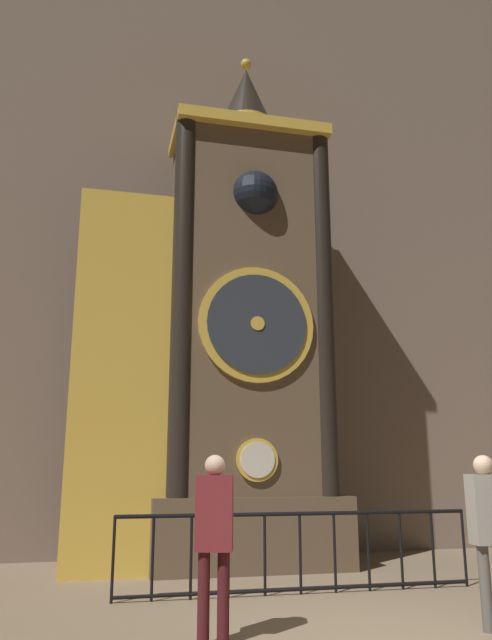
# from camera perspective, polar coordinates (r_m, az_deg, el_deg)

# --- Properties ---
(cathedral_back_wall) EXTENTS (24.00, 0.32, 15.31)m
(cathedral_back_wall) POSITION_cam_1_polar(r_m,az_deg,el_deg) (13.40, -1.37, 13.77)
(cathedral_back_wall) COLOR #7A6656
(cathedral_back_wall) RESTS_ON ground_plane
(clock_tower) EXTENTS (4.40, 1.83, 9.12)m
(clock_tower) POSITION_cam_1_polar(r_m,az_deg,el_deg) (10.49, -2.70, -1.58)
(clock_tower) COLOR brown
(clock_tower) RESTS_ON ground_plane
(railing_fence) EXTENTS (4.65, 0.05, 0.98)m
(railing_fence) POSITION_cam_1_polar(r_m,az_deg,el_deg) (8.39, 4.98, -20.07)
(railing_fence) COLOR black
(railing_fence) RESTS_ON ground_plane
(visitor_near) EXTENTS (0.39, 0.30, 1.65)m
(visitor_near) POSITION_cam_1_polar(r_m,az_deg,el_deg) (6.06, -2.92, -18.49)
(visitor_near) COLOR #461518
(visitor_near) RESTS_ON ground_plane
(visitor_far) EXTENTS (0.36, 0.26, 1.65)m
(visitor_far) POSITION_cam_1_polar(r_m,az_deg,el_deg) (6.94, 21.28, -16.94)
(visitor_far) COLOR #58554F
(visitor_far) RESTS_ON ground_plane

